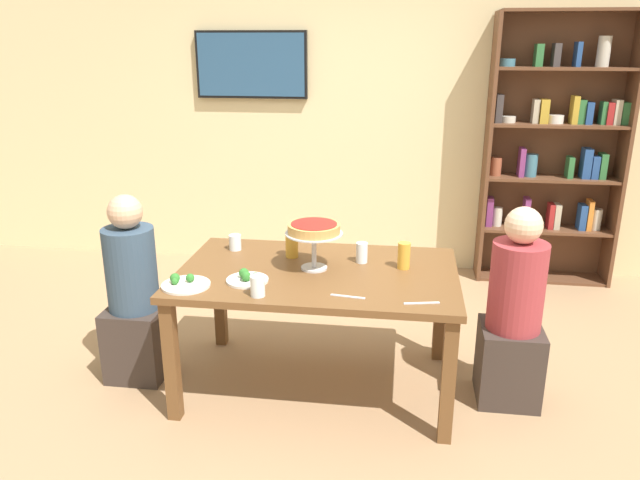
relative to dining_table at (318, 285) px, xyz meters
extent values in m
plane|color=#9E7A56|center=(0.00, 0.00, -0.65)|extent=(12.00, 12.00, 0.00)
cube|color=beige|center=(0.00, 2.20, 0.75)|extent=(8.00, 0.12, 2.80)
cube|color=brown|center=(0.00, 0.00, 0.07)|extent=(1.58, 0.99, 0.04)
cube|color=brown|center=(-0.73, -0.44, -0.30)|extent=(0.07, 0.07, 0.70)
cube|color=brown|center=(0.73, -0.44, -0.30)|extent=(0.07, 0.07, 0.70)
cube|color=brown|center=(-0.73, 0.44, -0.30)|extent=(0.07, 0.07, 0.70)
cube|color=brown|center=(0.73, 0.44, -0.30)|extent=(0.07, 0.07, 0.70)
cube|color=brown|center=(1.14, 1.98, 0.45)|extent=(0.03, 0.30, 2.20)
cube|color=brown|center=(2.21, 1.98, 0.45)|extent=(0.03, 0.30, 2.20)
cube|color=brown|center=(1.67, 2.12, 0.45)|extent=(1.10, 0.02, 2.20)
cube|color=brown|center=(1.67, 1.98, -0.64)|extent=(1.04, 0.28, 0.02)
cube|color=brown|center=(1.67, 1.98, -0.20)|extent=(1.04, 0.28, 0.02)
cube|color=brown|center=(1.67, 1.98, 0.24)|extent=(1.04, 0.28, 0.02)
cube|color=brown|center=(1.67, 1.98, 0.68)|extent=(1.04, 0.28, 0.02)
cube|color=brown|center=(1.67, 1.98, 1.12)|extent=(1.04, 0.28, 0.02)
cube|color=brown|center=(1.67, 1.98, 1.55)|extent=(1.04, 0.28, 0.02)
cube|color=#7A3370|center=(1.20, 1.98, -0.07)|extent=(0.05, 0.11, 0.25)
cylinder|color=beige|center=(1.27, 1.98, -0.11)|extent=(0.08, 0.08, 0.16)
cube|color=#7A3370|center=(1.50, 1.98, -0.06)|extent=(0.04, 0.13, 0.26)
cube|color=maroon|center=(1.70, 1.98, -0.08)|extent=(0.04, 0.13, 0.21)
cube|color=#B2A88E|center=(1.75, 1.98, -0.08)|extent=(0.05, 0.13, 0.21)
cube|color=navy|center=(1.96, 1.98, -0.08)|extent=(0.05, 0.13, 0.21)
cube|color=orange|center=(2.01, 1.98, -0.06)|extent=(0.04, 0.13, 0.25)
cylinder|color=beige|center=(2.08, 1.98, -0.10)|extent=(0.09, 0.09, 0.18)
cylinder|color=brown|center=(1.22, 1.98, 0.33)|extent=(0.09, 0.09, 0.15)
cube|color=#7A3370|center=(1.42, 1.98, 0.37)|extent=(0.04, 0.13, 0.24)
cylinder|color=#3D7084|center=(1.50, 1.98, 0.34)|extent=(0.11, 0.11, 0.19)
cube|color=#2D6B38|center=(1.81, 1.98, 0.34)|extent=(0.04, 0.13, 0.17)
cube|color=navy|center=(1.93, 1.98, 0.37)|extent=(0.07, 0.13, 0.24)
cube|color=navy|center=(2.00, 1.98, 0.34)|extent=(0.05, 0.13, 0.18)
cube|color=#2D6B38|center=(2.06, 1.98, 0.35)|extent=(0.05, 0.13, 0.21)
cube|color=#3D3838|center=(1.20, 1.98, 0.80)|extent=(0.05, 0.13, 0.22)
cylinder|color=beige|center=(1.29, 1.98, 0.72)|extent=(0.11, 0.11, 0.05)
cube|color=#B2A88E|center=(1.49, 1.98, 0.78)|extent=(0.05, 0.10, 0.19)
cube|color=#B7932D|center=(1.55, 1.98, 0.79)|extent=(0.07, 0.13, 0.19)
cylinder|color=silver|center=(1.65, 1.98, 0.72)|extent=(0.12, 0.12, 0.07)
cube|color=#B7932D|center=(1.79, 1.98, 0.80)|extent=(0.05, 0.13, 0.22)
cube|color=#2D6B38|center=(1.84, 1.98, 0.79)|extent=(0.05, 0.10, 0.19)
cube|color=navy|center=(1.90, 1.98, 0.78)|extent=(0.05, 0.13, 0.17)
cube|color=#2D6B38|center=(2.01, 1.98, 0.78)|extent=(0.04, 0.11, 0.18)
cube|color=maroon|center=(2.05, 1.98, 0.78)|extent=(0.05, 0.13, 0.17)
cube|color=#B2A88E|center=(2.11, 1.98, 0.79)|extent=(0.05, 0.13, 0.19)
cube|color=#2D6B38|center=(2.17, 1.98, 0.78)|extent=(0.07, 0.11, 0.17)
cylinder|color=#3D7084|center=(1.23, 1.98, 1.16)|extent=(0.12, 0.12, 0.06)
cube|color=#2D6B38|center=(1.47, 1.98, 1.22)|extent=(0.06, 0.13, 0.17)
cube|color=#3D3838|center=(1.60, 1.98, 1.22)|extent=(0.05, 0.13, 0.18)
cube|color=navy|center=(1.76, 1.98, 1.22)|extent=(0.04, 0.13, 0.19)
cylinder|color=beige|center=(1.95, 1.98, 1.25)|extent=(0.10, 0.10, 0.23)
cube|color=black|center=(-0.88, 2.11, 1.13)|extent=(0.97, 0.05, 0.56)
cube|color=navy|center=(-0.88, 2.08, 1.13)|extent=(0.93, 0.01, 0.52)
cube|color=#382D28|center=(-1.11, -0.03, -0.43)|extent=(0.34, 0.34, 0.45)
cylinder|color=#33475B|center=(-1.11, -0.03, 0.05)|extent=(0.30, 0.30, 0.50)
sphere|color=tan|center=(-1.11, -0.03, 0.40)|extent=(0.20, 0.20, 0.20)
cube|color=#382D28|center=(1.10, 0.02, -0.43)|extent=(0.34, 0.34, 0.45)
cylinder|color=#993338|center=(1.10, 0.02, 0.05)|extent=(0.30, 0.30, 0.50)
sphere|color=beige|center=(1.10, 0.02, 0.40)|extent=(0.20, 0.20, 0.20)
cylinder|color=silver|center=(-0.02, 0.03, 0.09)|extent=(0.15, 0.15, 0.01)
cylinder|color=silver|center=(-0.02, 0.03, 0.20)|extent=(0.03, 0.03, 0.20)
cylinder|color=silver|center=(-0.02, 0.03, 0.30)|extent=(0.32, 0.32, 0.01)
cylinder|color=tan|center=(-0.02, 0.03, 0.33)|extent=(0.29, 0.29, 0.05)
cylinder|color=maroon|center=(-0.02, 0.03, 0.35)|extent=(0.26, 0.26, 0.00)
cylinder|color=white|center=(-0.66, -0.33, 0.09)|extent=(0.26, 0.26, 0.01)
sphere|color=#2D7028|center=(-0.71, -0.34, 0.12)|extent=(0.04, 0.04, 0.04)
sphere|color=#2D7028|center=(-0.72, -0.32, 0.13)|extent=(0.05, 0.05, 0.05)
sphere|color=#2D7028|center=(-0.64, -0.30, 0.12)|extent=(0.05, 0.05, 0.05)
cylinder|color=white|center=(-0.35, -0.21, 0.09)|extent=(0.23, 0.23, 0.01)
sphere|color=#2D7028|center=(-0.31, -0.22, 0.12)|extent=(0.04, 0.04, 0.04)
sphere|color=#2D7028|center=(-0.35, -0.24, 0.13)|extent=(0.05, 0.05, 0.05)
sphere|color=#2D7028|center=(-0.38, -0.20, 0.13)|extent=(0.05, 0.05, 0.05)
cylinder|color=gold|center=(0.48, 0.11, 0.16)|extent=(0.07, 0.07, 0.15)
cylinder|color=gold|center=(-0.19, 0.21, 0.16)|extent=(0.08, 0.08, 0.16)
cylinder|color=white|center=(-0.25, -0.39, 0.14)|extent=(0.08, 0.08, 0.11)
cylinder|color=white|center=(0.24, 0.17, 0.15)|extent=(0.07, 0.07, 0.12)
cylinder|color=white|center=(-0.56, 0.29, 0.13)|extent=(0.08, 0.08, 0.10)
cube|color=silver|center=(0.58, -0.38, 0.09)|extent=(0.18, 0.05, 0.00)
cube|color=silver|center=(0.21, -0.35, 0.09)|extent=(0.18, 0.04, 0.00)
camera|label=1|loc=(0.46, -3.17, 1.33)|focal=33.99mm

